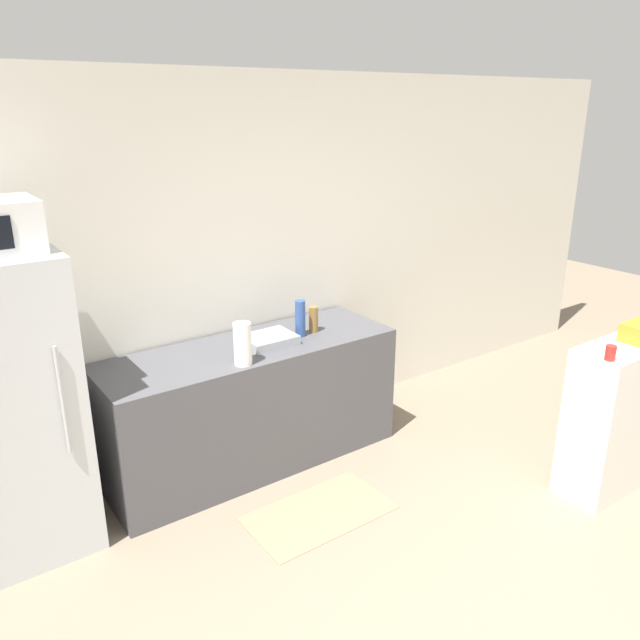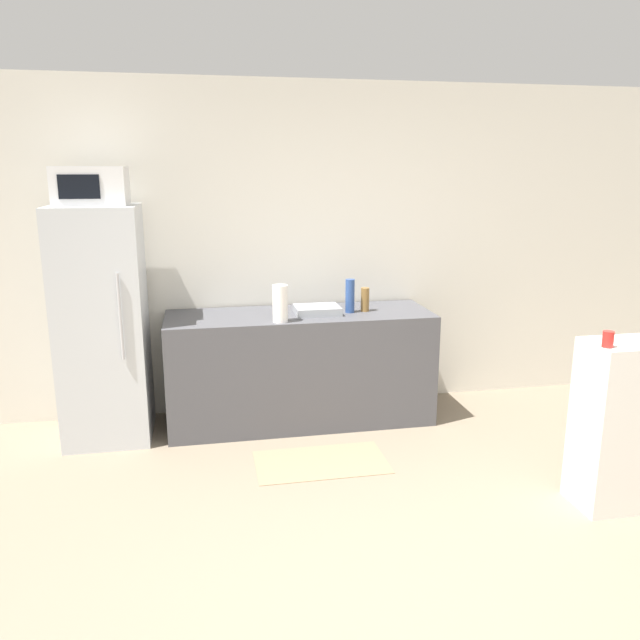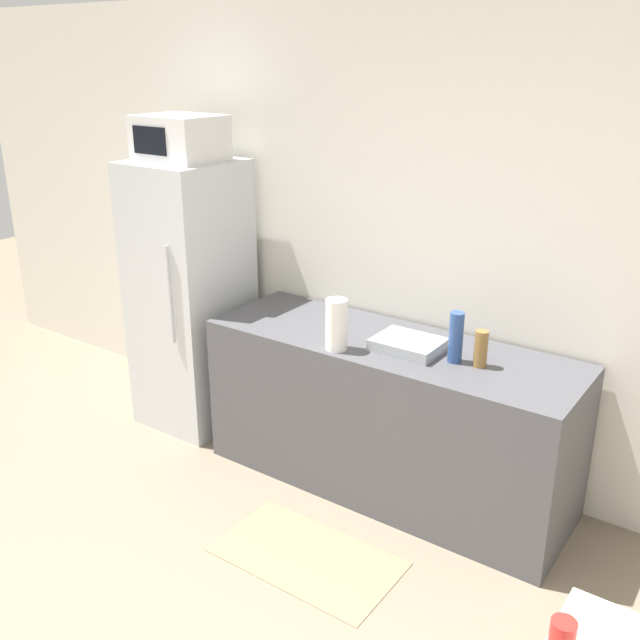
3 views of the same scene
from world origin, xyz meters
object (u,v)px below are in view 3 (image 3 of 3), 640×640
object	(u,v)px
jar	(562,637)
paper_towel_roll	(336,325)
bottle_tall	(456,337)
microwave	(180,138)
bottle_short	(481,349)
refrigerator	(191,296)

from	to	relation	value
jar	paper_towel_roll	size ratio (longest dim) A/B	0.33
bottle_tall	microwave	bearing A→B (deg)	179.69
microwave	bottle_short	world-z (taller)	microwave
bottle_short	paper_towel_roll	distance (m)	0.72
paper_towel_roll	microwave	bearing A→B (deg)	170.27
refrigerator	bottle_tall	world-z (taller)	refrigerator
refrigerator	jar	world-z (taller)	refrigerator
jar	microwave	bearing A→B (deg)	149.78
refrigerator	bottle_short	xyz separation A→B (m)	(1.94, 0.01, 0.11)
jar	paper_towel_roll	xyz separation A→B (m)	(-1.59, 1.44, -0.04)
microwave	refrigerator	bearing A→B (deg)	72.38
bottle_tall	paper_towel_roll	size ratio (longest dim) A/B	0.96
microwave	jar	xyz separation A→B (m)	(2.84, -1.66, -0.78)
refrigerator	paper_towel_roll	bearing A→B (deg)	-9.79
paper_towel_roll	bottle_tall	bearing A→B (deg)	20.03
bottle_short	jar	distance (m)	1.90
paper_towel_roll	bottle_short	bearing A→B (deg)	18.06
microwave	paper_towel_roll	bearing A→B (deg)	-9.73
jar	paper_towel_roll	world-z (taller)	paper_towel_roll
microwave	bottle_tall	world-z (taller)	microwave
microwave	paper_towel_roll	world-z (taller)	microwave
bottle_tall	jar	size ratio (longest dim) A/B	2.86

